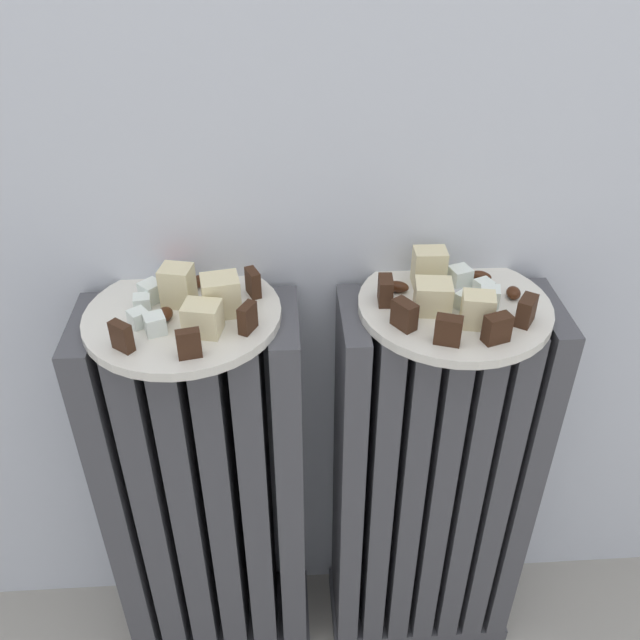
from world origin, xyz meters
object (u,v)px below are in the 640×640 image
at_px(radiator_right, 430,488).
at_px(fork, 464,304).
at_px(radiator_left, 209,499).
at_px(plate_right, 454,306).
at_px(plate_left, 183,316).
at_px(jam_bowl_left, 175,280).

height_order(radiator_right, fork, fork).
height_order(radiator_left, radiator_right, same).
height_order(radiator_right, plate_right, plate_right).
xyz_separation_m(plate_right, fork, (0.01, -0.01, 0.01)).
bearing_deg(plate_left, jam_bowl_left, 104.52).
distance_m(radiator_left, jam_bowl_left, 0.36).
xyz_separation_m(plate_left, fork, (0.35, -0.01, 0.01)).
height_order(plate_left, jam_bowl_left, jam_bowl_left).
relative_size(plate_left, plate_right, 1.00).
distance_m(plate_left, jam_bowl_left, 0.06).
bearing_deg(jam_bowl_left, radiator_left, -75.48).
distance_m(radiator_right, plate_left, 0.48).
distance_m(radiator_left, fork, 0.49).
relative_size(plate_right, fork, 2.30).
bearing_deg(plate_right, radiator_left, 180.00).
bearing_deg(plate_left, fork, -1.03).
relative_size(radiator_right, plate_left, 2.68).
xyz_separation_m(radiator_left, plate_left, (0.00, -0.00, 0.34)).
bearing_deg(radiator_right, fork, -30.49).
height_order(plate_right, fork, fork).
bearing_deg(plate_left, radiator_left, 90.00).
bearing_deg(radiator_left, plate_right, -0.00).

